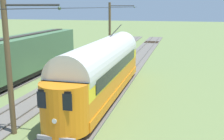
# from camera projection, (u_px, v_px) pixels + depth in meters

# --- Properties ---
(ground_plane) EXTENTS (220.00, 220.00, 0.00)m
(ground_plane) POSITION_uv_depth(u_px,v_px,m) (62.00, 85.00, 24.11)
(ground_plane) COLOR olive
(track_streetcar_siding) EXTENTS (2.80, 80.00, 0.18)m
(track_streetcar_siding) POSITION_uv_depth(u_px,v_px,m) (112.00, 87.00, 23.34)
(track_streetcar_siding) COLOR #666059
(track_streetcar_siding) RESTS_ON ground
(track_adjacent_siding) EXTENTS (2.80, 80.00, 0.18)m
(track_adjacent_siding) POSITION_uv_depth(u_px,v_px,m) (63.00, 83.00, 24.40)
(track_adjacent_siding) COLOR #666059
(track_adjacent_siding) RESTS_ON ground
(track_third_siding) EXTENTS (2.80, 80.00, 0.18)m
(track_third_siding) POSITION_uv_depth(u_px,v_px,m) (18.00, 80.00, 25.45)
(track_third_siding) COLOR #666059
(track_third_siding) RESTS_ON ground
(vintage_streetcar) EXTENTS (2.65, 16.43, 4.84)m
(vintage_streetcar) POSITION_uv_depth(u_px,v_px,m) (103.00, 67.00, 20.40)
(vintage_streetcar) COLOR orange
(vintage_streetcar) RESTS_ON ground
(coach_adjacent) EXTENTS (2.96, 14.97, 3.85)m
(coach_adjacent) POSITION_uv_depth(u_px,v_px,m) (31.00, 53.00, 27.37)
(coach_adjacent) COLOR #477047
(coach_adjacent) RESTS_ON ground
(catenary_pole_foreground) EXTENTS (3.14, 0.28, 7.10)m
(catenary_pole_foreground) POSITION_uv_depth(u_px,v_px,m) (110.00, 31.00, 33.12)
(catenary_pole_foreground) COLOR brown
(catenary_pole_foreground) RESTS_ON ground
(catenary_pole_mid_near) EXTENTS (3.14, 0.28, 7.10)m
(catenary_pole_mid_near) POSITION_uv_depth(u_px,v_px,m) (10.00, 65.00, 14.00)
(catenary_pole_mid_near) COLOR brown
(catenary_pole_mid_near) RESTS_ON ground
(overhead_wire_run) EXTENTS (2.93, 44.48, 0.18)m
(overhead_wire_run) POSITION_uv_depth(u_px,v_px,m) (65.00, 8.00, 13.47)
(overhead_wire_run) COLOR black
(overhead_wire_run) RESTS_ON ground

